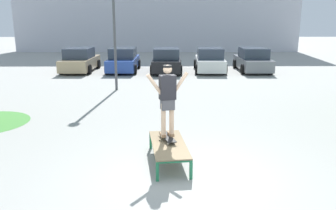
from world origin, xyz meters
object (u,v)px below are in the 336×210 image
object	(u,v)px
skater	(167,96)
car_grey	(253,60)
skate_box	(169,145)
car_white	(210,61)
car_tan	(80,61)
car_black	(166,61)
car_blue	(123,60)
skateboard	(168,137)
light_post	(114,6)

from	to	relation	value
skater	car_grey	size ratio (longest dim) A/B	0.40
skate_box	car_grey	distance (m)	15.45
skater	car_white	xyz separation A→B (m)	(2.82, 14.12, -0.84)
skate_box	car_tan	size ratio (longest dim) A/B	0.47
skate_box	car_black	world-z (taller)	car_black
car_tan	car_white	xyz separation A→B (m)	(8.27, -0.13, 0.00)
skate_box	car_blue	bearing A→B (deg)	100.64
skater	car_white	distance (m)	14.42
skate_box	skater	bearing A→B (deg)	96.57
skateboard	car_white	world-z (taller)	car_white
car_grey	light_post	distance (m)	10.39
car_white	car_grey	size ratio (longest dim) A/B	1.01
skateboard	light_post	world-z (taller)	light_post
car_white	light_post	bearing A→B (deg)	-131.16
car_grey	skate_box	bearing A→B (deg)	-111.08
skate_box	skateboard	size ratio (longest dim) A/B	2.40
skate_box	car_white	size ratio (longest dim) A/B	0.46
car_blue	car_black	world-z (taller)	same
car_blue	skate_box	bearing A→B (deg)	-79.36
skateboard	car_blue	size ratio (longest dim) A/B	0.19
skater	car_tan	bearing A→B (deg)	110.95
skate_box	car_white	world-z (taller)	car_white
light_post	skateboard	bearing A→B (deg)	-74.17
skateboard	car_white	xyz separation A→B (m)	(2.82, 14.12, 0.15)
car_tan	car_black	xyz separation A→B (m)	(5.52, -0.32, 0.00)
skateboard	skater	world-z (taller)	skater
car_black	car_white	bearing A→B (deg)	3.97
skater	car_black	size ratio (longest dim) A/B	0.40
skate_box	light_post	distance (m)	9.41
skater	car_blue	bearing A→B (deg)	100.71
car_white	car_grey	xyz separation A→B (m)	(2.76, 0.07, 0.00)
skate_box	car_blue	size ratio (longest dim) A/B	0.47
skate_box	car_blue	distance (m)	14.73
car_white	light_post	size ratio (longest dim) A/B	0.74
skater	car_black	bearing A→B (deg)	89.74
car_grey	skater	bearing A→B (deg)	-111.47
car_black	light_post	size ratio (longest dim) A/B	0.73
car_tan	car_grey	bearing A→B (deg)	-0.31
car_white	car_grey	distance (m)	2.76
car_blue	light_post	distance (m)	6.80
car_tan	car_grey	world-z (taller)	same
car_blue	car_tan	bearing A→B (deg)	-179.82
skateboard	skate_box	bearing A→B (deg)	-83.51
skateboard	skater	size ratio (longest dim) A/B	0.49
car_tan	skateboard	bearing A→B (deg)	-69.05
car_black	light_post	world-z (taller)	light_post
car_blue	car_white	bearing A→B (deg)	-1.39
skateboard	car_white	size ratio (longest dim) A/B	0.19
car_blue	car_black	bearing A→B (deg)	-6.73
skater	car_grey	world-z (taller)	skater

